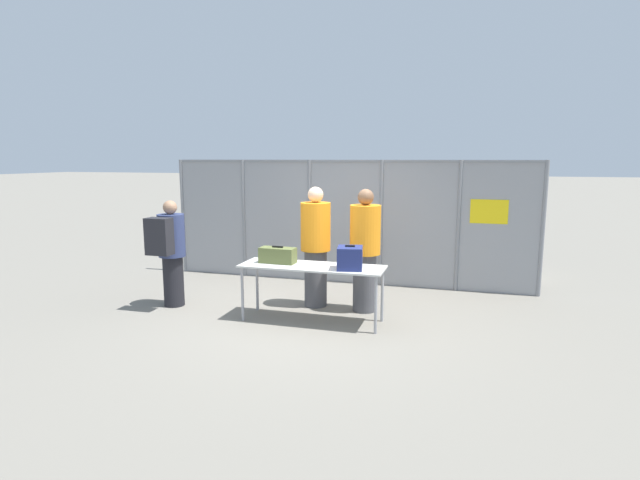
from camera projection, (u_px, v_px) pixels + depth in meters
The scene contains 9 objects.
ground_plane at pixel (309, 318), 7.12m from camera, with size 120.00×120.00×0.00m, color slate.
fence_section at pixel (346, 220), 8.95m from camera, with size 6.65×0.07×2.22m.
inspection_table at pixel (312, 270), 6.86m from camera, with size 2.00×0.63×0.79m.
suitcase_olive at pixel (278, 255), 7.01m from camera, with size 0.51×0.24×0.24m.
suitcase_navy at pixel (350, 258), 6.62m from camera, with size 0.38×0.41×0.32m.
traveler_hooded at pixel (170, 249), 7.52m from camera, with size 0.40×0.62×1.63m.
security_worker_near at pixel (316, 245), 7.55m from camera, with size 0.45×0.45×1.83m.
security_worker_far at pixel (365, 249), 7.30m from camera, with size 0.45×0.45×1.81m.
utility_trailer at pixel (433, 252), 9.97m from camera, with size 4.07×2.13×0.66m.
Camera 1 is at (2.08, -6.52, 2.26)m, focal length 28.00 mm.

